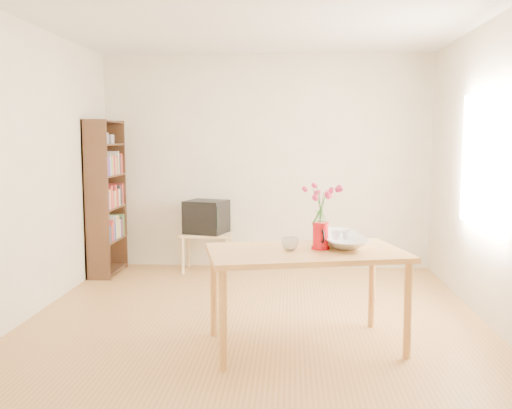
# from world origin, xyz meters

# --- Properties ---
(room) EXTENTS (4.50, 4.50, 4.50)m
(room) POSITION_xyz_m (0.03, 0.00, 1.30)
(room) COLOR #AD793D
(room) RESTS_ON ground
(table) EXTENTS (1.60, 1.13, 0.75)m
(table) POSITION_xyz_m (0.43, -0.51, 0.67)
(table) COLOR #C48543
(table) RESTS_ON ground
(tv_stand) EXTENTS (0.60, 0.45, 0.46)m
(tv_stand) POSITION_xyz_m (-0.70, 1.97, 0.39)
(tv_stand) COLOR #DAB67B
(tv_stand) RESTS_ON ground
(bookshelf) EXTENTS (0.28, 0.70, 1.80)m
(bookshelf) POSITION_xyz_m (-1.85, 1.75, 0.84)
(bookshelf) COLOR #321D10
(bookshelf) RESTS_ON ground
(pitcher) EXTENTS (0.14, 0.22, 0.21)m
(pitcher) POSITION_xyz_m (0.54, -0.46, 0.84)
(pitcher) COLOR red
(pitcher) RESTS_ON table
(flowers) EXTENTS (0.24, 0.24, 0.34)m
(flowers) POSITION_xyz_m (0.54, -0.46, 1.12)
(flowers) COLOR #D03164
(flowers) RESTS_ON pitcher
(mug) EXTENTS (0.17, 0.17, 0.10)m
(mug) POSITION_xyz_m (0.31, -0.52, 0.80)
(mug) COLOR white
(mug) RESTS_ON table
(bowl) EXTENTS (0.57, 0.57, 0.47)m
(bowl) POSITION_xyz_m (0.71, -0.28, 0.99)
(bowl) COLOR white
(bowl) RESTS_ON table
(teacup_a) EXTENTS (0.09, 0.09, 0.06)m
(teacup_a) POSITION_xyz_m (0.67, -0.28, 0.94)
(teacup_a) COLOR white
(teacup_a) RESTS_ON bowl
(teacup_b) EXTENTS (0.08, 0.08, 0.06)m
(teacup_b) POSITION_xyz_m (0.75, -0.26, 0.94)
(teacup_b) COLOR white
(teacup_b) RESTS_ON bowl
(television) EXTENTS (0.55, 0.53, 0.39)m
(television) POSITION_xyz_m (-0.70, 1.98, 0.66)
(television) COLOR black
(television) RESTS_ON tv_stand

